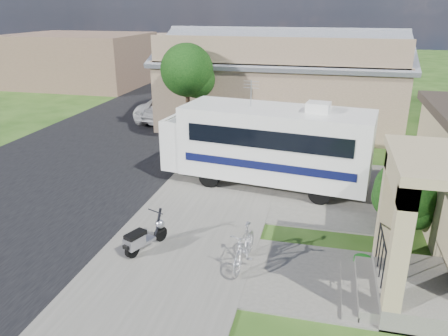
% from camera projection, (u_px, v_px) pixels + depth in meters
% --- Properties ---
extents(ground, '(120.00, 120.00, 0.00)m').
position_uv_depth(ground, '(220.00, 245.00, 11.88)').
color(ground, '#214111').
extents(street_slab, '(9.00, 80.00, 0.02)m').
position_uv_depth(street_slab, '(127.00, 131.00, 22.63)').
color(street_slab, black).
rests_on(street_slab, ground).
extents(sidewalk_slab, '(4.00, 80.00, 0.06)m').
position_uv_depth(sidewalk_slab, '(250.00, 139.00, 21.19)').
color(sidewalk_slab, '#5E5C55').
rests_on(sidewalk_slab, ground).
extents(driveway_slab, '(7.00, 6.00, 0.05)m').
position_uv_depth(driveway_slab, '(291.00, 187.00, 15.64)').
color(driveway_slab, '#5E5C55').
rests_on(driveway_slab, ground).
extents(walk_slab, '(4.00, 3.00, 0.05)m').
position_uv_depth(walk_slab, '(333.00, 281.00, 10.31)').
color(walk_slab, '#5E5C55').
rests_on(walk_slab, ground).
extents(warehouse, '(12.50, 8.40, 5.04)m').
position_uv_depth(warehouse, '(282.00, 86.00, 23.90)').
color(warehouse, '#7C644D').
rests_on(warehouse, ground).
extents(distant_bldg_far, '(10.00, 8.00, 4.00)m').
position_uv_depth(distant_bldg_far, '(81.00, 60.00, 34.94)').
color(distant_bldg_far, brown).
rests_on(distant_bldg_far, ground).
extents(distant_bldg_near, '(8.00, 7.00, 3.20)m').
position_uv_depth(distant_bldg_near, '(160.00, 51.00, 45.56)').
color(distant_bldg_near, '#7C644D').
rests_on(distant_bldg_near, ground).
extents(street_tree_a, '(2.44, 2.40, 4.58)m').
position_uv_depth(street_tree_a, '(189.00, 73.00, 19.79)').
color(street_tree_a, '#332316').
rests_on(street_tree_a, ground).
extents(street_tree_b, '(2.44, 2.40, 4.73)m').
position_uv_depth(street_tree_b, '(236.00, 49.00, 28.84)').
color(street_tree_b, '#332316').
rests_on(street_tree_b, ground).
extents(street_tree_c, '(2.44, 2.40, 4.42)m').
position_uv_depth(street_tree_c, '(258.00, 43.00, 37.13)').
color(street_tree_c, '#332316').
rests_on(street_tree_c, ground).
extents(motorhome, '(7.49, 3.23, 3.72)m').
position_uv_depth(motorhome, '(268.00, 143.00, 15.35)').
color(motorhome, white).
rests_on(motorhome, ground).
extents(shrub, '(2.10, 2.00, 2.58)m').
position_uv_depth(shrub, '(411.00, 188.00, 12.23)').
color(shrub, '#332316').
rests_on(shrub, ground).
extents(scooter, '(0.80, 1.42, 0.98)m').
position_uv_depth(scooter, '(143.00, 237.00, 11.41)').
color(scooter, black).
rests_on(scooter, ground).
extents(bicycle, '(0.65, 1.76, 1.04)m').
position_uv_depth(bicycle, '(244.00, 249.00, 10.73)').
color(bicycle, '#AEADB5').
rests_on(bicycle, ground).
extents(pickup_truck, '(3.12, 5.69, 1.51)m').
position_uv_depth(pickup_truck, '(175.00, 106.00, 24.73)').
color(pickup_truck, silver).
rests_on(pickup_truck, ground).
extents(van, '(3.60, 6.73, 1.86)m').
position_uv_depth(van, '(203.00, 81.00, 31.67)').
color(van, silver).
rests_on(van, ground).
extents(garden_hose, '(0.44, 0.44, 0.20)m').
position_uv_depth(garden_hose, '(362.00, 262.00, 10.93)').
color(garden_hose, '#156C18').
rests_on(garden_hose, ground).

